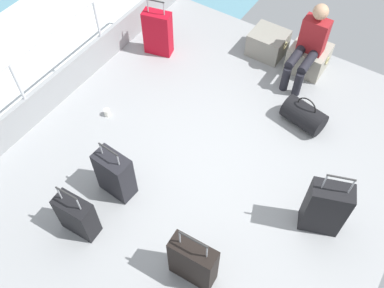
% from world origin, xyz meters
% --- Properties ---
extents(ground_plane, '(4.40, 5.20, 0.06)m').
position_xyz_m(ground_plane, '(0.00, 0.00, -0.03)').
color(ground_plane, '#939699').
extents(gunwale_port, '(0.06, 5.20, 0.45)m').
position_xyz_m(gunwale_port, '(-2.17, 0.00, 0.23)').
color(gunwale_port, '#939699').
rests_on(gunwale_port, ground_plane).
extents(railing_port, '(0.04, 4.20, 1.02)m').
position_xyz_m(railing_port, '(-2.17, 0.00, 0.78)').
color(railing_port, silver).
rests_on(railing_port, ground_plane).
extents(sea_wake, '(12.00, 12.00, 0.01)m').
position_xyz_m(sea_wake, '(-3.60, 0.00, -0.34)').
color(sea_wake, '#598C9E').
rests_on(sea_wake, ground_plane).
extents(cargo_crate_0, '(0.54, 0.45, 0.35)m').
position_xyz_m(cargo_crate_0, '(-0.30, 2.12, 0.18)').
color(cargo_crate_0, gray).
rests_on(cargo_crate_0, ground_plane).
extents(cargo_crate_1, '(0.54, 0.48, 0.37)m').
position_xyz_m(cargo_crate_1, '(0.32, 2.14, 0.18)').
color(cargo_crate_1, '#9E9989').
rests_on(cargo_crate_1, ground_plane).
extents(passenger_seated, '(0.34, 0.66, 1.07)m').
position_xyz_m(passenger_seated, '(0.32, 1.96, 0.56)').
color(passenger_seated, maroon).
rests_on(passenger_seated, ground_plane).
extents(suitcase_0, '(0.43, 0.28, 0.87)m').
position_xyz_m(suitcase_0, '(-1.64, 1.29, 0.34)').
color(suitcase_0, '#B70C1E').
rests_on(suitcase_0, ground_plane).
extents(suitcase_1, '(0.46, 0.21, 0.83)m').
position_xyz_m(suitcase_1, '(0.60, -1.24, 0.31)').
color(suitcase_1, black).
rests_on(suitcase_1, ground_plane).
extents(suitcase_2, '(0.40, 0.22, 0.74)m').
position_xyz_m(suitcase_2, '(-0.67, -1.47, 0.27)').
color(suitcase_2, black).
rests_on(suitcase_2, ground_plane).
extents(suitcase_3, '(0.46, 0.35, 0.95)m').
position_xyz_m(suitcase_3, '(1.42, -0.05, 0.36)').
color(suitcase_3, black).
rests_on(suitcase_3, ground_plane).
extents(suitcase_4, '(0.41, 0.25, 0.78)m').
position_xyz_m(suitcase_4, '(-0.65, -0.88, 0.30)').
color(suitcase_4, black).
rests_on(suitcase_4, ground_plane).
extents(duffel_bag, '(0.58, 0.40, 0.45)m').
position_xyz_m(duffel_bag, '(0.69, 1.16, 0.16)').
color(duffel_bag, black).
rests_on(duffel_bag, ground_plane).
extents(paper_cup, '(0.08, 0.08, 0.10)m').
position_xyz_m(paper_cup, '(-1.48, -0.09, 0.05)').
color(paper_cup, white).
rests_on(paper_cup, ground_plane).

